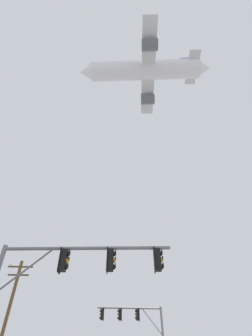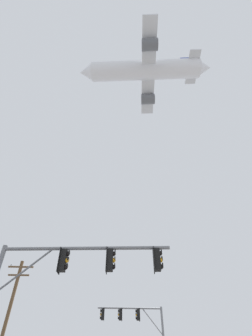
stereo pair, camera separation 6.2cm
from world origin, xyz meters
name	(u,v)px [view 2 (the right image)]	position (x,y,z in m)	size (l,w,h in m)	color
signal_pole_near	(66,276)	(-2.53, 6.13, 4.74)	(7.42, 0.82, 6.04)	slate
signal_pole_far	(137,325)	(1.75, 21.21, 5.00)	(6.01, 0.50, 6.47)	slate
utility_pole	(7,318)	(-8.83, 18.31, 5.03)	(2.20, 0.28, 9.46)	brown
airplane	(145,70)	(4.66, 20.50, 49.26)	(26.99, 20.85, 7.35)	white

